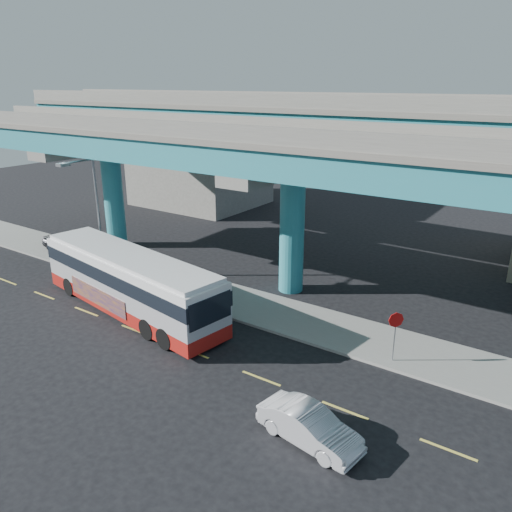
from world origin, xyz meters
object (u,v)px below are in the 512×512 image
Objects in this scene: parked_car at (63,242)px; sedan at (309,426)px; street_lamp at (90,201)px; stop_sign at (395,326)px; transit_bus at (130,280)px.

sedan is at bearing -110.64° from parked_car.
street_lamp reaches higher than stop_sign.
stop_sign is (14.16, 2.95, 0.01)m from transit_bus.
street_lamp is at bearing 158.45° from stop_sign.
sedan is 1.71× the size of stop_sign.
parked_car is 8.31m from street_lamp.
sedan is at bearing -17.70° from street_lamp.
transit_bus is at bearing -112.33° from parked_car.
street_lamp is at bearing 81.36° from sedan.
street_lamp is at bearing -110.86° from parked_car.
street_lamp is (-5.71, 2.21, 3.35)m from transit_bus.
parked_car is at bearing 162.00° from street_lamp.
stop_sign is (19.86, 0.74, -3.34)m from street_lamp.
street_lamp reaches higher than transit_bus.
sedan is 1.14× the size of parked_car.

